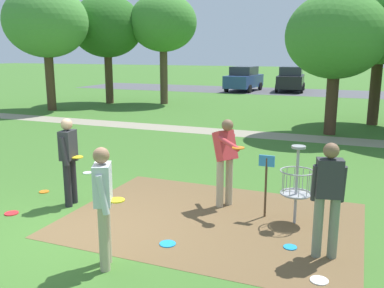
# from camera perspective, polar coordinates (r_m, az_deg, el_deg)

# --- Properties ---
(ground_plane) EXTENTS (160.00, 160.00, 0.00)m
(ground_plane) POSITION_cam_1_polar(r_m,az_deg,el_deg) (7.51, -15.50, -11.15)
(ground_plane) COLOR #3D6B28
(dirt_tee_pad) EXTENTS (5.08, 3.71, 0.01)m
(dirt_tee_pad) POSITION_cam_1_polar(r_m,az_deg,el_deg) (7.67, 2.66, -10.15)
(dirt_tee_pad) COLOR brown
(dirt_tee_pad) RESTS_ON ground
(disc_golf_basket) EXTENTS (0.98, 0.58, 1.39)m
(disc_golf_basket) POSITION_cam_1_polar(r_m,az_deg,el_deg) (7.49, 13.51, -4.94)
(disc_golf_basket) COLOR #9E9EA3
(disc_golf_basket) RESTS_ON ground
(player_foreground_watching) EXTENTS (0.45, 0.49, 1.71)m
(player_foreground_watching) POSITION_cam_1_polar(r_m,az_deg,el_deg) (5.88, -11.86, -7.50)
(player_foreground_watching) COLOR tan
(player_foreground_watching) RESTS_ON ground
(player_throwing) EXTENTS (0.43, 0.49, 1.71)m
(player_throwing) POSITION_cam_1_polar(r_m,az_deg,el_deg) (8.42, -16.30, -1.66)
(player_throwing) COLOR #232328
(player_throwing) RESTS_ON ground
(player_waiting_left) EXTENTS (0.49, 0.43, 1.71)m
(player_waiting_left) POSITION_cam_1_polar(r_m,az_deg,el_deg) (6.32, 17.90, -6.43)
(player_waiting_left) COLOR slate
(player_waiting_left) RESTS_ON ground
(player_waiting_right) EXTENTS (0.77, 0.98, 1.71)m
(player_waiting_right) POSITION_cam_1_polar(r_m,az_deg,el_deg) (8.04, 4.54, -1.72)
(player_waiting_right) COLOR tan
(player_waiting_right) RESTS_ON ground
(frisbee_by_tee) EXTENTS (0.20, 0.20, 0.02)m
(frisbee_by_tee) POSITION_cam_1_polar(r_m,az_deg,el_deg) (9.61, -19.36, -6.10)
(frisbee_by_tee) COLOR orange
(frisbee_by_tee) RESTS_ON ground
(frisbee_mid_grass) EXTENTS (0.26, 0.26, 0.02)m
(frisbee_mid_grass) POSITION_cam_1_polar(r_m,az_deg,el_deg) (6.76, -3.31, -13.32)
(frisbee_mid_grass) COLOR #1E93DB
(frisbee_mid_grass) RESTS_ON ground
(frisbee_far_left) EXTENTS (0.24, 0.24, 0.02)m
(frisbee_far_left) POSITION_cam_1_polar(r_m,az_deg,el_deg) (6.04, 16.81, -17.24)
(frisbee_far_left) COLOR white
(frisbee_far_left) RESTS_ON ground
(frisbee_far_right) EXTENTS (0.23, 0.23, 0.02)m
(frisbee_far_right) POSITION_cam_1_polar(r_m,az_deg,el_deg) (10.76, -13.94, -3.79)
(frisbee_far_right) COLOR white
(frisbee_far_right) RESTS_ON ground
(frisbee_scattered_a) EXTENTS (0.25, 0.25, 0.02)m
(frisbee_scattered_a) POSITION_cam_1_polar(r_m,az_deg,el_deg) (8.60, -23.21, -8.60)
(frisbee_scattered_a) COLOR red
(frisbee_scattered_a) RESTS_ON ground
(frisbee_scattered_b) EXTENTS (0.21, 0.21, 0.02)m
(frisbee_scattered_b) POSITION_cam_1_polar(r_m,az_deg,el_deg) (6.82, 13.12, -13.43)
(frisbee_scattered_b) COLOR #1E93DB
(frisbee_scattered_b) RESTS_ON ground
(tree_near_right) EXTENTS (3.74, 3.74, 6.09)m
(tree_near_right) POSITION_cam_1_polar(r_m,az_deg,el_deg) (24.30, -3.93, 15.96)
(tree_near_right) COLOR brown
(tree_near_right) RESTS_ON ground
(tree_mid_left) EXTENTS (3.50, 3.50, 4.97)m
(tree_mid_left) POSITION_cam_1_polar(r_m,az_deg,el_deg) (15.86, 18.91, 13.61)
(tree_mid_left) COLOR #422D1E
(tree_mid_left) RESTS_ON ground
(tree_mid_center) EXTENTS (4.09, 4.09, 6.11)m
(tree_mid_center) POSITION_cam_1_polar(r_m,az_deg,el_deg) (22.70, -19.12, 15.29)
(tree_mid_center) COLOR #4C3823
(tree_mid_center) RESTS_ON ground
(tree_far_left) EXTENTS (3.70, 3.70, 5.58)m
(tree_far_left) POSITION_cam_1_polar(r_m,az_deg,el_deg) (18.68, 24.19, 14.53)
(tree_far_left) COLOR #422D1E
(tree_far_left) RESTS_ON ground
(tree_far_center) EXTENTS (4.03, 4.03, 6.02)m
(tree_far_center) POSITION_cam_1_polar(r_m,az_deg,el_deg) (24.97, -11.44, 15.24)
(tree_far_center) COLOR #4C3823
(tree_far_center) RESTS_ON ground
(parking_lot_strip) EXTENTS (36.00, 6.00, 0.01)m
(parking_lot_strip) POSITION_cam_1_polar(r_m,az_deg,el_deg) (32.44, 14.50, 6.81)
(parking_lot_strip) COLOR #4C4C51
(parking_lot_strip) RESTS_ON ground
(parked_car_leftmost) EXTENTS (2.19, 4.31, 1.84)m
(parked_car_leftmost) POSITION_cam_1_polar(r_m,az_deg,el_deg) (32.47, 7.02, 8.74)
(parked_car_leftmost) COLOR #2D4784
(parked_car_leftmost) RESTS_ON ground
(parked_car_center_left) EXTENTS (2.26, 4.35, 1.84)m
(parked_car_center_left) POSITION_cam_1_polar(r_m,az_deg,el_deg) (32.83, 13.20, 8.55)
(parked_car_center_left) COLOR black
(parked_car_center_left) RESTS_ON ground
(gravel_path) EXTENTS (40.00, 1.29, 0.00)m
(gravel_path) POSITION_cam_1_polar(r_m,az_deg,el_deg) (15.65, 5.72, 1.51)
(gravel_path) COLOR gray
(gravel_path) RESTS_ON ground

